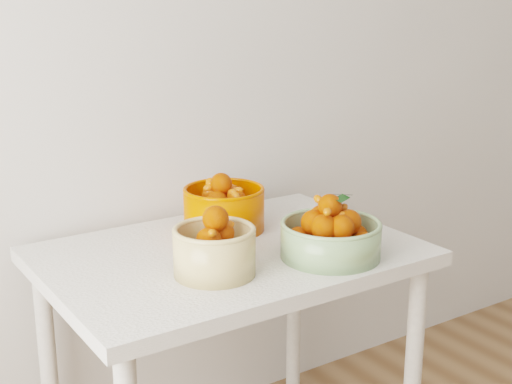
% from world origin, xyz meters
% --- Properties ---
extents(table, '(1.00, 0.70, 0.75)m').
position_xyz_m(table, '(-0.26, 1.60, 0.65)').
color(table, silver).
rests_on(table, ground).
extents(bowl_cream, '(0.22, 0.22, 0.18)m').
position_xyz_m(bowl_cream, '(-0.38, 1.47, 0.82)').
color(bowl_cream, tan).
rests_on(bowl_cream, table).
extents(bowl_green, '(0.35, 0.35, 0.17)m').
position_xyz_m(bowl_green, '(-0.06, 1.40, 0.81)').
color(bowl_green, '#82A370').
rests_on(bowl_green, table).
extents(bowl_orange, '(0.32, 0.32, 0.17)m').
position_xyz_m(bowl_orange, '(-0.18, 1.76, 0.82)').
color(bowl_orange, '#E24500').
rests_on(bowl_orange, table).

